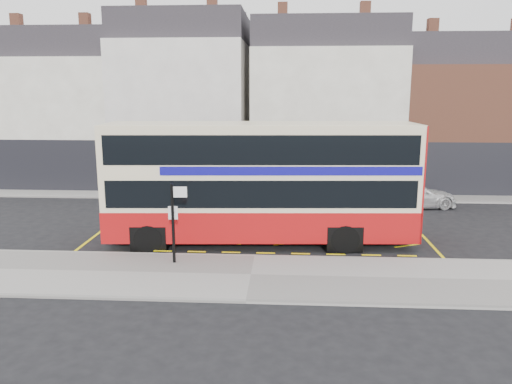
# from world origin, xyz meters

# --- Properties ---
(ground) EXTENTS (120.00, 120.00, 0.00)m
(ground) POSITION_xyz_m (0.00, 0.00, 0.00)
(ground) COLOR black
(ground) RESTS_ON ground
(pavement) EXTENTS (40.00, 4.00, 0.15)m
(pavement) POSITION_xyz_m (0.00, -2.30, 0.07)
(pavement) COLOR gray
(pavement) RESTS_ON ground
(kerb) EXTENTS (40.00, 0.15, 0.15)m
(kerb) POSITION_xyz_m (0.00, -0.38, 0.07)
(kerb) COLOR gray
(kerb) RESTS_ON ground
(far_pavement) EXTENTS (50.00, 3.00, 0.15)m
(far_pavement) POSITION_xyz_m (0.00, 11.00, 0.07)
(far_pavement) COLOR gray
(far_pavement) RESTS_ON ground
(road_markings) EXTENTS (14.00, 3.40, 0.01)m
(road_markings) POSITION_xyz_m (0.00, 1.60, 0.01)
(road_markings) COLOR yellow
(road_markings) RESTS_ON ground
(terrace_far_left) EXTENTS (8.00, 8.01, 10.80)m
(terrace_far_left) POSITION_xyz_m (-13.50, 14.99, 4.82)
(terrace_far_left) COLOR white
(terrace_far_left) RESTS_ON ground
(terrace_left) EXTENTS (8.00, 8.01, 11.80)m
(terrace_left) POSITION_xyz_m (-5.50, 14.99, 5.32)
(terrace_left) COLOR beige
(terrace_left) RESTS_ON ground
(terrace_green_shop) EXTENTS (9.00, 8.01, 11.30)m
(terrace_green_shop) POSITION_xyz_m (3.50, 14.99, 5.07)
(terrace_green_shop) COLOR white
(terrace_green_shop) RESTS_ON ground
(terrace_right) EXTENTS (9.00, 8.01, 10.30)m
(terrace_right) POSITION_xyz_m (12.50, 14.99, 4.57)
(terrace_right) COLOR #9C573E
(terrace_right) RESTS_ON ground
(double_decker_bus) EXTENTS (12.29, 3.50, 4.85)m
(double_decker_bus) POSITION_xyz_m (0.16, 1.63, 2.55)
(double_decker_bus) COLOR beige
(double_decker_bus) RESTS_ON ground
(bus_stop_post) EXTENTS (0.70, 0.13, 2.82)m
(bus_stop_post) POSITION_xyz_m (-2.72, -1.28, 1.85)
(bus_stop_post) COLOR black
(bus_stop_post) RESTS_ON pavement
(car_silver) EXTENTS (4.24, 2.42, 1.36)m
(car_silver) POSITION_xyz_m (-6.59, 9.09, 0.68)
(car_silver) COLOR #A5A4A8
(car_silver) RESTS_ON ground
(car_grey) EXTENTS (3.97, 1.99, 1.25)m
(car_grey) POSITION_xyz_m (-2.38, 8.81, 0.63)
(car_grey) COLOR #3A3E41
(car_grey) RESTS_ON ground
(car_white) EXTENTS (4.88, 2.64, 1.34)m
(car_white) POSITION_xyz_m (7.79, 8.41, 0.67)
(car_white) COLOR silver
(car_white) RESTS_ON ground
(street_tree_right) EXTENTS (2.19, 2.19, 4.72)m
(street_tree_right) POSITION_xyz_m (3.81, 12.34, 3.21)
(street_tree_right) COLOR black
(street_tree_right) RESTS_ON ground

